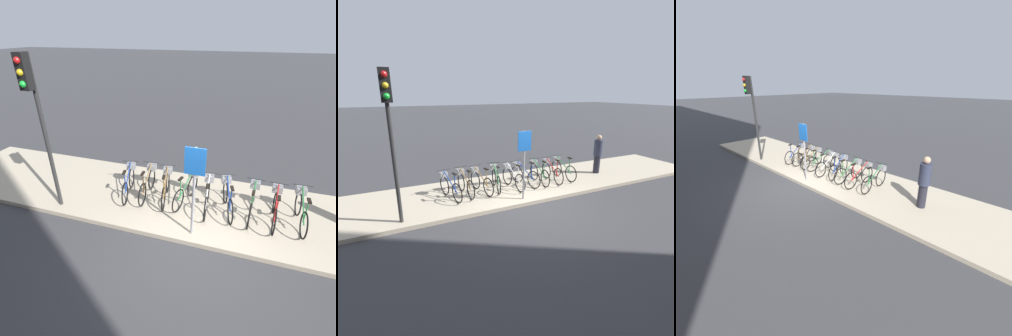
# 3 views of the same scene
# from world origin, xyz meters

# --- Properties ---
(ground_plane) EXTENTS (120.00, 120.00, 0.00)m
(ground_plane) POSITION_xyz_m (0.00, 0.00, 0.00)
(ground_plane) COLOR #38383A
(sidewalk) EXTENTS (16.70, 3.04, 0.12)m
(sidewalk) POSITION_xyz_m (0.00, 1.52, 0.06)
(sidewalk) COLOR #B7A88E
(sidewalk) RESTS_ON ground_plane
(parked_bicycle_0) EXTENTS (0.51, 1.48, 0.93)m
(parked_bicycle_0) POSITION_xyz_m (-2.25, 1.42, 0.54)
(parked_bicycle_0) COLOR black
(parked_bicycle_0) RESTS_ON sidewalk
(parked_bicycle_1) EXTENTS (0.46, 1.51, 0.93)m
(parked_bicycle_1) POSITION_xyz_m (-1.71, 1.53, 0.54)
(parked_bicycle_1) COLOR black
(parked_bicycle_1) RESTS_ON sidewalk
(parked_bicycle_2) EXTENTS (0.46, 1.49, 0.93)m
(parked_bicycle_2) POSITION_xyz_m (-1.17, 1.50, 0.54)
(parked_bicycle_2) COLOR black
(parked_bicycle_2) RESTS_ON sidewalk
(parked_bicycle_3) EXTENTS (0.50, 1.48, 0.93)m
(parked_bicycle_3) POSITION_xyz_m (-0.58, 1.54, 0.54)
(parked_bicycle_3) COLOR black
(parked_bicycle_3) RESTS_ON sidewalk
(parked_bicycle_4) EXTENTS (0.46, 1.50, 0.93)m
(parked_bicycle_4) POSITION_xyz_m (-0.00, 1.41, 0.54)
(parked_bicycle_4) COLOR black
(parked_bicycle_4) RESTS_ON sidewalk
(parked_bicycle_5) EXTENTS (0.54, 1.47, 0.93)m
(parked_bicycle_5) POSITION_xyz_m (0.51, 1.48, 0.54)
(parked_bicycle_5) COLOR black
(parked_bicycle_5) RESTS_ON sidewalk
(parked_bicycle_6) EXTENTS (0.46, 1.50, 0.93)m
(parked_bicycle_6) POSITION_xyz_m (1.12, 1.45, 0.54)
(parked_bicycle_6) COLOR black
(parked_bicycle_6) RESTS_ON sidewalk
(parked_bicycle_7) EXTENTS (0.46, 1.51, 0.93)m
(parked_bicycle_7) POSITION_xyz_m (1.66, 1.41, 0.54)
(parked_bicycle_7) COLOR black
(parked_bicycle_7) RESTS_ON sidewalk
(parked_bicycle_8) EXTENTS (0.46, 1.51, 0.93)m
(parked_bicycle_8) POSITION_xyz_m (2.25, 1.49, 0.54)
(parked_bicycle_8) COLOR black
(parked_bicycle_8) RESTS_ON sidewalk
(traffic_light) EXTENTS (0.24, 0.40, 3.82)m
(traffic_light) POSITION_xyz_m (-3.81, 0.24, 2.86)
(traffic_light) COLOR #2D2D2D
(traffic_light) RESTS_ON sidewalk
(sign_post) EXTENTS (0.44, 0.07, 2.18)m
(sign_post) POSITION_xyz_m (-0.15, 0.29, 1.61)
(sign_post) COLOR #99999E
(sign_post) RESTS_ON sidewalk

